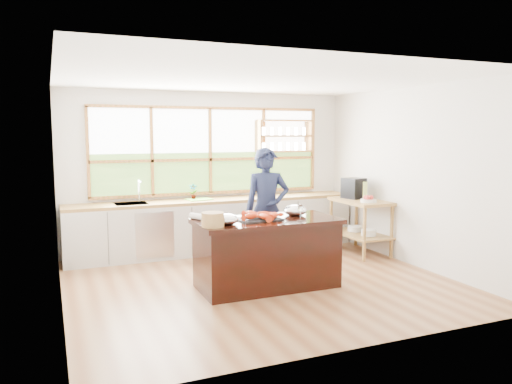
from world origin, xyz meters
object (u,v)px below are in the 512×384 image
cook (267,210)px  espresso_machine (354,188)px  island (267,253)px  wicker_basket (213,220)px

cook → espresso_machine: cook is taller
island → wicker_basket: 0.99m
island → cook: 0.91m
cook → espresso_machine: bearing=29.9°
cook → espresso_machine: (1.87, 0.59, 0.17)m
island → wicker_basket: bearing=-164.1°
espresso_machine → island: bearing=-163.2°
espresso_machine → wicker_basket: (-3.00, -1.54, -0.09)m
island → espresso_machine: 2.63m
island → cook: bearing=66.2°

